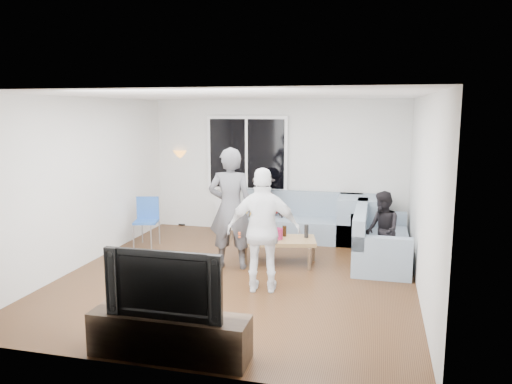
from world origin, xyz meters
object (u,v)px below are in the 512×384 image
(spectator_right, at_px, (382,231))
(sofa_right_section, at_px, (382,235))
(television, at_px, (168,281))
(floor_lamp, at_px, (182,188))
(sofa_back_section, at_px, (299,217))
(side_chair, at_px, (146,222))
(player_right, at_px, (264,230))
(spectator_back, at_px, (264,204))
(coffee_table, at_px, (280,251))
(player_left, at_px, (231,209))
(tv_console, at_px, (169,336))

(spectator_right, bearing_deg, sofa_right_section, 160.76)
(sofa_right_section, distance_m, television, 4.27)
(floor_lamp, xyz_separation_m, spectator_right, (4.07, -1.99, -0.18))
(sofa_back_section, xyz_separation_m, floor_lamp, (-2.57, 0.54, 0.36))
(side_chair, bearing_deg, sofa_right_section, -12.67)
(player_right, distance_m, spectator_back, 2.91)
(player_right, xyz_separation_m, spectator_back, (-0.66, 2.82, -0.21))
(coffee_table, bearing_deg, spectator_back, 111.85)
(player_left, height_order, tv_console, player_left)
(player_right, relative_size, spectator_back, 1.34)
(television, bearing_deg, spectator_right, 58.61)
(side_chair, height_order, floor_lamp, floor_lamp)
(sofa_right_section, height_order, television, television)
(sofa_right_section, bearing_deg, spectator_right, -180.00)
(tv_console, distance_m, television, 0.56)
(side_chair, height_order, spectator_right, spectator_right)
(player_left, height_order, spectator_back, player_left)
(spectator_right, bearing_deg, television, -50.63)
(sofa_back_section, bearing_deg, floor_lamp, 168.06)
(sofa_back_section, relative_size, tv_console, 1.44)
(side_chair, xyz_separation_m, television, (2.04, -3.64, 0.35))
(sofa_back_section, xyz_separation_m, player_left, (-0.75, -1.95, 0.50))
(side_chair, bearing_deg, player_right, -47.43)
(sofa_right_section, xyz_separation_m, side_chair, (-4.07, -0.11, 0.01))
(floor_lamp, xyz_separation_m, player_right, (2.53, -3.34, 0.05))
(sofa_right_section, relative_size, tv_console, 1.25)
(sofa_back_section, xyz_separation_m, spectator_right, (1.50, -1.45, 0.17))
(side_chair, relative_size, television, 0.73)
(side_chair, height_order, player_right, player_right)
(sofa_back_section, xyz_separation_m, tv_console, (-0.53, -4.77, -0.20))
(spectator_right, relative_size, spectator_back, 0.96)
(sofa_back_section, distance_m, spectator_right, 2.09)
(coffee_table, xyz_separation_m, player_right, (0.02, -1.23, 0.63))
(sofa_back_section, xyz_separation_m, coffee_table, (-0.05, -1.56, -0.22))
(player_left, bearing_deg, sofa_back_section, -118.85)
(player_left, bearing_deg, player_right, 122.23)
(player_right, height_order, spectator_back, player_right)
(sofa_right_section, bearing_deg, spectator_back, 64.29)
(sofa_back_section, distance_m, sofa_right_section, 1.82)
(coffee_table, bearing_deg, spectator_right, 4.10)
(floor_lamp, height_order, television, floor_lamp)
(floor_lamp, relative_size, television, 1.33)
(coffee_table, height_order, television, television)
(sofa_back_section, xyz_separation_m, sofa_right_section, (1.50, -1.02, 0.00))
(coffee_table, distance_m, player_left, 1.08)
(player_left, relative_size, tv_console, 1.16)
(floor_lamp, distance_m, player_right, 4.19)
(spectator_right, bearing_deg, floor_lamp, -135.31)
(sofa_right_section, relative_size, player_right, 1.20)
(tv_console, bearing_deg, television, 0.00)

